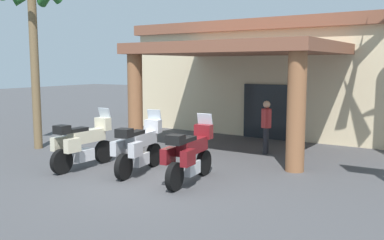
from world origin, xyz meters
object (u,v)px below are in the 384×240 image
motorcycle_silver (139,147)px  pedestrian (266,123)px  motel_building (294,76)px  motorcycle_maroon (190,155)px  motorcycle_cream (83,143)px  palm_tree_roadside (33,15)px

motorcycle_silver → pedestrian: bearing=-33.3°
motel_building → motorcycle_maroon: motel_building is taller
motel_building → motorcycle_silver: size_ratio=6.01×
motorcycle_cream → motorcycle_maroon: size_ratio=1.00×
motorcycle_cream → palm_tree_roadside: bearing=71.1°
motorcycle_maroon → pedestrian: (0.32, 4.19, 0.29)m
pedestrian → motorcycle_silver: bearing=55.8°
motel_building → pedestrian: (0.96, -5.79, -1.36)m
motorcycle_cream → pedestrian: 5.72m
motorcycle_maroon → palm_tree_roadside: (-6.70, 1.06, 3.76)m
motorcycle_silver → motorcycle_cream: bearing=95.6°
motorcycle_cream → pedestrian: bearing=-37.0°
motel_building → motorcycle_silver: bearing=-93.2°
motorcycle_maroon → pedestrian: 4.21m
motel_building → motorcycle_cream: size_ratio=6.00×
palm_tree_roadside → motel_building: bearing=55.8°
motorcycle_silver → motorcycle_maroon: 1.65m
motorcycle_cream → motorcycle_maroon: (3.28, 0.25, 0.00)m
motorcycle_cream → pedestrian: pedestrian is taller
motel_building → pedestrian: 6.02m
motel_building → motorcycle_maroon: bearing=-83.8°
motorcycle_silver → motorcycle_maroon: bearing=-102.1°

